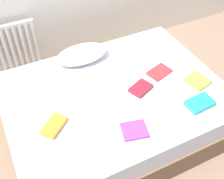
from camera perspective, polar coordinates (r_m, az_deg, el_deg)
ground_plane at (r=2.92m, az=0.44°, el=-7.34°), size 8.00×8.00×0.00m
bed at (r=2.73m, az=0.46°, el=-4.14°), size 2.00×1.50×0.50m
radiator at (r=3.39m, az=-19.60°, el=7.91°), size 0.58×0.04×0.59m
pillow at (r=2.86m, az=-6.12°, el=7.12°), size 0.53×0.29×0.14m
textbook_teal at (r=2.53m, az=17.38°, el=-2.69°), size 0.24×0.16×0.05m
textbook_maroon at (r=2.57m, az=5.85°, el=0.26°), size 0.24×0.21×0.04m
textbook_lime at (r=2.74m, az=16.94°, el=1.64°), size 0.22×0.22×0.04m
textbook_purple at (r=2.25m, az=4.53°, el=-8.25°), size 0.23×0.22×0.03m
textbook_red at (r=2.76m, az=9.58°, el=3.51°), size 0.26×0.21×0.03m
textbook_orange at (r=2.31m, az=-11.66°, el=-7.19°), size 0.25×0.24×0.04m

